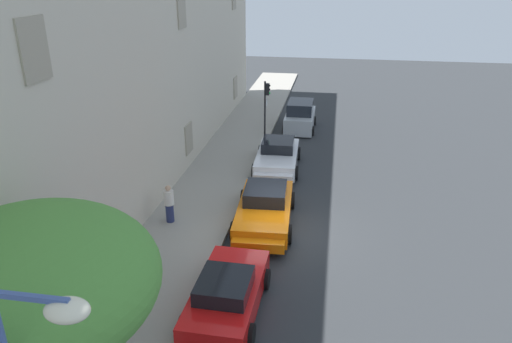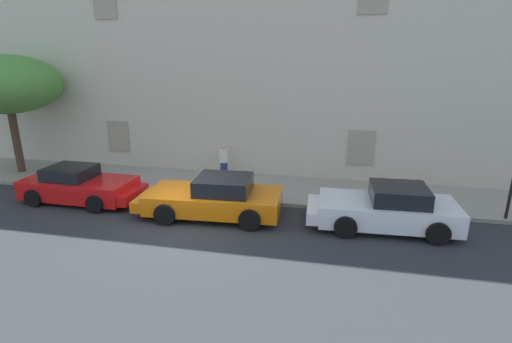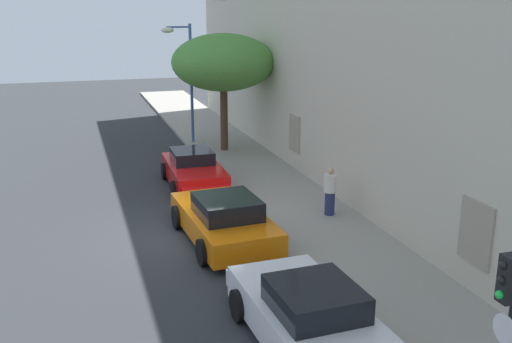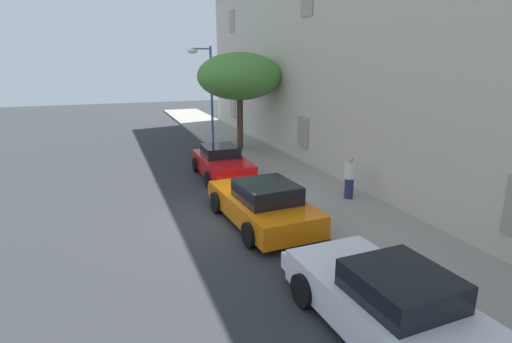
{
  "view_description": "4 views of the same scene",
  "coord_description": "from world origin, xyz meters",
  "px_view_note": "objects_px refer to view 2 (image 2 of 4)",
  "views": [
    {
      "loc": [
        -16.24,
        -1.69,
        9.38
      ],
      "look_at": [
        1.36,
        1.27,
        1.89
      ],
      "focal_mm": 33.89,
      "sensor_mm": 36.0,
      "label": 1
    },
    {
      "loc": [
        4.69,
        -11.34,
        5.49
      ],
      "look_at": [
        2.16,
        0.48,
        1.8
      ],
      "focal_mm": 27.47,
      "sensor_mm": 36.0,
      "label": 2
    },
    {
      "loc": [
        16.02,
        -3.11,
        6.54
      ],
      "look_at": [
        -0.83,
        2.23,
        1.57
      ],
      "focal_mm": 41.25,
      "sensor_mm": 36.0,
      "label": 3
    },
    {
      "loc": [
        11.68,
        -3.55,
        4.97
      ],
      "look_at": [
        -0.1,
        0.86,
        1.5
      ],
      "focal_mm": 28.28,
      "sensor_mm": 36.0,
      "label": 4
    }
  ],
  "objects_px": {
    "sportscar_yellow_flank": "(210,198)",
    "sportscar_white_middle": "(382,209)",
    "pedestrian_admiring": "(224,161)",
    "tree_near_kerb": "(6,84)",
    "sportscar_red_lead": "(83,186)"
  },
  "relations": [
    {
      "from": "sportscar_red_lead",
      "to": "tree_near_kerb",
      "type": "xyz_separation_m",
      "value": [
        -4.97,
        2.44,
        3.54
      ]
    },
    {
      "from": "sportscar_yellow_flank",
      "to": "sportscar_white_middle",
      "type": "bearing_deg",
      "value": 2.25
    },
    {
      "from": "sportscar_yellow_flank",
      "to": "pedestrian_admiring",
      "type": "height_order",
      "value": "pedestrian_admiring"
    },
    {
      "from": "sportscar_white_middle",
      "to": "sportscar_red_lead",
      "type": "bearing_deg",
      "value": 179.72
    },
    {
      "from": "sportscar_yellow_flank",
      "to": "tree_near_kerb",
      "type": "height_order",
      "value": "tree_near_kerb"
    },
    {
      "from": "sportscar_white_middle",
      "to": "tree_near_kerb",
      "type": "xyz_separation_m",
      "value": [
        -15.94,
        2.49,
        3.5
      ]
    },
    {
      "from": "sportscar_white_middle",
      "to": "pedestrian_admiring",
      "type": "distance_m",
      "value": 7.25
    },
    {
      "from": "sportscar_yellow_flank",
      "to": "sportscar_white_middle",
      "type": "xyz_separation_m",
      "value": [
        5.76,
        0.23,
        -0.0
      ]
    },
    {
      "from": "pedestrian_admiring",
      "to": "tree_near_kerb",
      "type": "bearing_deg",
      "value": -174.26
    },
    {
      "from": "sportscar_white_middle",
      "to": "tree_near_kerb",
      "type": "bearing_deg",
      "value": 171.12
    },
    {
      "from": "sportscar_yellow_flank",
      "to": "sportscar_white_middle",
      "type": "height_order",
      "value": "sportscar_white_middle"
    },
    {
      "from": "sportscar_red_lead",
      "to": "sportscar_yellow_flank",
      "type": "distance_m",
      "value": 5.21
    },
    {
      "from": "sportscar_yellow_flank",
      "to": "tree_near_kerb",
      "type": "relative_size",
      "value": 0.97
    },
    {
      "from": "sportscar_yellow_flank",
      "to": "pedestrian_admiring",
      "type": "relative_size",
      "value": 3.28
    },
    {
      "from": "sportscar_white_middle",
      "to": "tree_near_kerb",
      "type": "relative_size",
      "value": 0.91
    }
  ]
}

